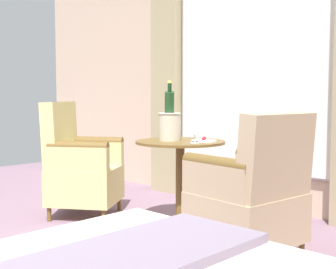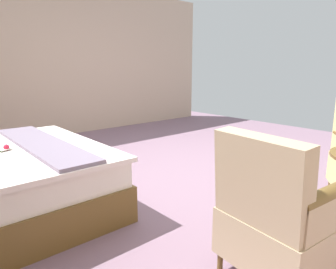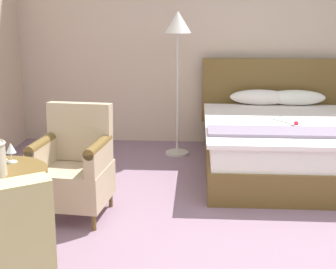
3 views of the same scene
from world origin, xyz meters
TOP-DOWN VIEW (x-y plane):
  - ground_plane at (0.00, 0.00)m, footprint 8.04×8.04m
  - wall_far_side at (3.15, 0.00)m, footprint 0.12×6.66m
  - armchair_by_window at (-1.79, 0.90)m, footprint 0.64×0.64m

SIDE VIEW (x-z plane):
  - ground_plane at x=0.00m, z-range 0.00..0.00m
  - armchair_by_window at x=-1.79m, z-range -0.05..0.89m
  - wall_far_side at x=3.15m, z-range 0.00..2.87m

